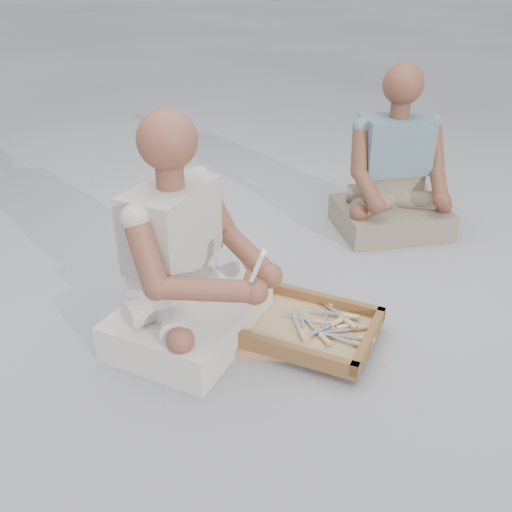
# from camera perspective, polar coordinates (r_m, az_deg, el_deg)

# --- Properties ---
(ground) EXTENTS (60.00, 60.00, 0.00)m
(ground) POSITION_cam_1_polar(r_m,az_deg,el_deg) (2.47, 0.32, -8.02)
(ground) COLOR #A2A2A8
(ground) RESTS_ON ground
(carved_panel) EXTENTS (0.56, 0.37, 0.04)m
(carved_panel) POSITION_cam_1_polar(r_m,az_deg,el_deg) (2.47, 2.22, -7.46)
(carved_panel) COLOR #A77240
(carved_panel) RESTS_ON ground
(tool_tray) EXTENTS (0.65, 0.59, 0.07)m
(tool_tray) POSITION_cam_1_polar(r_m,az_deg,el_deg) (2.43, 5.29, -7.18)
(tool_tray) COLOR brown
(tool_tray) RESTS_ON carved_panel
(chisel_0) EXTENTS (0.06, 0.22, 0.02)m
(chisel_0) POSITION_cam_1_polar(r_m,az_deg,el_deg) (2.39, 4.98, -7.61)
(chisel_0) COLOR silver
(chisel_0) RESTS_ON tool_tray
(chisel_1) EXTENTS (0.22, 0.07, 0.02)m
(chisel_1) POSITION_cam_1_polar(r_m,az_deg,el_deg) (2.46, 6.17, -6.58)
(chisel_1) COLOR silver
(chisel_1) RESTS_ON tool_tray
(chisel_2) EXTENTS (0.22, 0.08, 0.02)m
(chisel_2) POSITION_cam_1_polar(r_m,az_deg,el_deg) (2.43, 9.99, -7.13)
(chisel_2) COLOR silver
(chisel_2) RESTS_ON tool_tray
(chisel_3) EXTENTS (0.07, 0.22, 0.02)m
(chisel_3) POSITION_cam_1_polar(r_m,az_deg,el_deg) (2.55, 7.41, -5.01)
(chisel_3) COLOR silver
(chisel_3) RESTS_ON tool_tray
(chisel_4) EXTENTS (0.17, 0.17, 0.02)m
(chisel_4) POSITION_cam_1_polar(r_m,az_deg,el_deg) (2.43, 7.67, -6.75)
(chisel_4) COLOR silver
(chisel_4) RESTS_ON tool_tray
(chisel_5) EXTENTS (0.14, 0.19, 0.02)m
(chisel_5) POSITION_cam_1_polar(r_m,az_deg,el_deg) (2.45, 9.15, -6.46)
(chisel_5) COLOR silver
(chisel_5) RESTS_ON tool_tray
(chisel_6) EXTENTS (0.21, 0.10, 0.02)m
(chisel_6) POSITION_cam_1_polar(r_m,az_deg,el_deg) (2.43, 8.34, -7.08)
(chisel_6) COLOR silver
(chisel_6) RESTS_ON tool_tray
(chisel_7) EXTENTS (0.08, 0.22, 0.02)m
(chisel_7) POSITION_cam_1_polar(r_m,az_deg,el_deg) (2.38, 4.53, -7.64)
(chisel_7) COLOR silver
(chisel_7) RESTS_ON tool_tray
(chisel_8) EXTENTS (0.21, 0.10, 0.02)m
(chisel_8) POSITION_cam_1_polar(r_m,az_deg,el_deg) (2.34, 9.91, -8.58)
(chisel_8) COLOR silver
(chisel_8) RESTS_ON tool_tray
(chisel_9) EXTENTS (0.22, 0.04, 0.02)m
(chisel_9) POSITION_cam_1_polar(r_m,az_deg,el_deg) (2.37, 10.43, -8.10)
(chisel_9) COLOR silver
(chisel_9) RESTS_ON tool_tray
(chisel_10) EXTENTS (0.22, 0.06, 0.02)m
(chisel_10) POSITION_cam_1_polar(r_m,az_deg,el_deg) (2.49, 8.94, -5.87)
(chisel_10) COLOR silver
(chisel_10) RESTS_ON tool_tray
(chisel_11) EXTENTS (0.13, 0.20, 0.02)m
(chisel_11) POSITION_cam_1_polar(r_m,az_deg,el_deg) (2.36, 6.62, -8.00)
(chisel_11) COLOR silver
(chisel_11) RESTS_ON tool_tray
(wood_chip_0) EXTENTS (0.02, 0.02, 0.00)m
(wood_chip_0) POSITION_cam_1_polar(r_m,az_deg,el_deg) (2.79, -0.54, -3.20)
(wood_chip_0) COLOR tan
(wood_chip_0) RESTS_ON ground
(wood_chip_1) EXTENTS (0.02, 0.02, 0.00)m
(wood_chip_1) POSITION_cam_1_polar(r_m,az_deg,el_deg) (2.38, 12.83, -10.48)
(wood_chip_1) COLOR tan
(wood_chip_1) RESTS_ON ground
(wood_chip_2) EXTENTS (0.02, 0.02, 0.00)m
(wood_chip_2) POSITION_cam_1_polar(r_m,az_deg,el_deg) (2.67, 4.22, -4.97)
(wood_chip_2) COLOR tan
(wood_chip_2) RESTS_ON ground
(wood_chip_3) EXTENTS (0.02, 0.02, 0.00)m
(wood_chip_3) POSITION_cam_1_polar(r_m,az_deg,el_deg) (2.57, 5.50, -6.44)
(wood_chip_3) COLOR tan
(wood_chip_3) RESTS_ON ground
(wood_chip_4) EXTENTS (0.02, 0.02, 0.00)m
(wood_chip_4) POSITION_cam_1_polar(r_m,az_deg,el_deg) (2.25, 5.63, -12.33)
(wood_chip_4) COLOR tan
(wood_chip_4) RESTS_ON ground
(wood_chip_5) EXTENTS (0.02, 0.02, 0.00)m
(wood_chip_5) POSITION_cam_1_polar(r_m,az_deg,el_deg) (2.63, 12.09, -6.11)
(wood_chip_5) COLOR tan
(wood_chip_5) RESTS_ON ground
(wood_chip_6) EXTENTS (0.02, 0.02, 0.00)m
(wood_chip_6) POSITION_cam_1_polar(r_m,az_deg,el_deg) (2.76, 9.30, -4.09)
(wood_chip_6) COLOR tan
(wood_chip_6) RESTS_ON ground
(wood_chip_7) EXTENTS (0.02, 0.02, 0.00)m
(wood_chip_7) POSITION_cam_1_polar(r_m,az_deg,el_deg) (2.71, 4.99, -4.40)
(wood_chip_7) COLOR tan
(wood_chip_7) RESTS_ON ground
(wood_chip_8) EXTENTS (0.02, 0.02, 0.00)m
(wood_chip_8) POSITION_cam_1_polar(r_m,az_deg,el_deg) (2.68, 8.14, -5.09)
(wood_chip_8) COLOR tan
(wood_chip_8) RESTS_ON ground
(craftsman) EXTENTS (0.73, 0.75, 0.97)m
(craftsman) POSITION_cam_1_polar(r_m,az_deg,el_deg) (2.31, -7.13, -1.27)
(craftsman) COLOR silver
(craftsman) RESTS_ON ground
(companion) EXTENTS (0.72, 0.64, 0.94)m
(companion) POSITION_cam_1_polar(r_m,az_deg,el_deg) (3.36, 13.62, 7.53)
(companion) COLOR gray
(companion) RESTS_ON ground
(mobile_phone) EXTENTS (0.06, 0.06, 0.12)m
(mobile_phone) POSITION_cam_1_polar(r_m,az_deg,el_deg) (2.04, 0.19, -0.97)
(mobile_phone) COLOR silver
(mobile_phone) RESTS_ON craftsman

